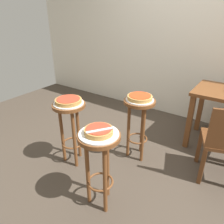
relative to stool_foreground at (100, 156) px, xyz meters
The scene contains 12 objects.
ground_plane 0.78m from the stool_foreground, 93.31° to the left, with size 6.00×6.00×0.00m, color #42382D.
back_wall 2.43m from the stool_foreground, 90.86° to the left, with size 6.00×0.10×3.00m, color silver.
stool_foreground is the anchor object (origin of this frame).
serving_plate_foreground 0.21m from the stool_foreground, ahead, with size 0.32×0.32×0.01m, color white.
pizza_foreground 0.24m from the stool_foreground, ahead, with size 0.23×0.23×0.05m.
stool_middle 0.70m from the stool_foreground, 154.62° to the left, with size 0.35×0.35×0.73m.
serving_plate_middle 0.73m from the stool_foreground, 154.62° to the left, with size 0.32×0.32×0.01m, color silver.
pizza_middle 0.74m from the stool_foreground, 154.62° to the left, with size 0.28×0.28×0.05m.
stool_leftside 0.81m from the stool_foreground, 94.87° to the left, with size 0.35×0.35×0.73m.
serving_plate_leftside 0.84m from the stool_foreground, 94.87° to the left, with size 0.31×0.31×0.01m, color silver.
pizza_leftside 0.85m from the stool_foreground, 94.87° to the left, with size 0.27×0.27×0.05m.
pizza_server_knife 0.27m from the stool_foreground, 33.69° to the right, with size 0.22×0.02×0.01m, color silver.
Camera 1 is at (0.94, -1.70, 1.63)m, focal length 34.29 mm.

